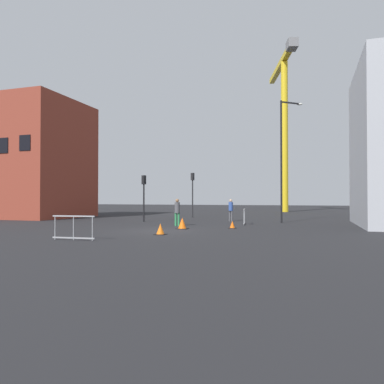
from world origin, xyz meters
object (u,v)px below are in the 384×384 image
Objects in this scene: traffic_light_island at (193,188)px; traffic_cone_orange at (160,230)px; pedestrian_walking at (231,208)px; traffic_cone_on_verge at (182,224)px; streetlamp_tall at (284,152)px; construction_crane at (284,108)px; traffic_light_near at (144,190)px; pedestrian_waiting at (177,210)px; traffic_cone_by_barrier at (232,225)px.

traffic_cone_orange is (3.50, -16.33, -2.57)m from traffic_light_island.
traffic_cone_on_verge is at bearing -98.73° from pedestrian_walking.
streetlamp_tall is 16.44× the size of traffic_cone_orange.
streetlamp_tall is 5.97m from pedestrian_walking.
construction_crane is 24.55m from streetlamp_tall.
construction_crane is 29.01m from traffic_light_near.
traffic_light_island is 10.98m from pedestrian_waiting.
traffic_light_island is 2.35× the size of pedestrian_waiting.
streetlamp_tall is at bearing 40.34° from pedestrian_waiting.
construction_crane reaches higher than traffic_cone_on_verge.
pedestrian_walking is (6.32, 2.70, -1.43)m from traffic_light_near.
traffic_light_near reaches higher than traffic_cone_orange.
streetlamp_tall is at bearing 11.59° from traffic_light_near.
traffic_light_island is 7.61× the size of traffic_cone_orange.
streetlamp_tall is 8.50m from traffic_cone_by_barrier.
pedestrian_waiting is at bearing 101.71° from traffic_cone_orange.
pedestrian_walking is 0.97× the size of pedestrian_waiting.
traffic_cone_orange is 0.83× the size of traffic_cone_on_verge.
traffic_light_near is 10.69m from traffic_cone_orange.
traffic_cone_on_verge is (-3.92, -30.50, -13.65)m from construction_crane.
pedestrian_walking is 8.26m from traffic_cone_on_verge.
traffic_cone_orange reaches higher than traffic_cone_by_barrier.
streetlamp_tall is 10.55m from traffic_cone_on_verge.
pedestrian_walking is at bearing -96.80° from construction_crane.
pedestrian_waiting reaches higher than traffic_cone_orange.
pedestrian_waiting reaches higher than traffic_cone_on_verge.
pedestrian_waiting is at bearing -39.97° from traffic_light_near.
construction_crane is 38.01× the size of traffic_cone_orange.
streetlamp_tall reaches higher than traffic_cone_on_verge.
traffic_cone_by_barrier is 3.06m from traffic_cone_on_verge.
traffic_light_near is 9.16m from traffic_cone_by_barrier.
streetlamp_tall is at bearing 54.59° from traffic_cone_on_verge.
traffic_light_island is at bearing 102.09° from traffic_cone_orange.
traffic_light_near is 7.45m from traffic_light_island.
construction_crane is 4.99× the size of traffic_light_island.
traffic_light_island is 13.36m from traffic_cone_on_verge.
pedestrian_walking is at bearing 23.09° from traffic_light_near.
streetlamp_tall reaches higher than pedestrian_waiting.
traffic_light_island is 6.74m from pedestrian_walking.
traffic_light_near reaches higher than pedestrian_waiting.
traffic_light_near is 6.49× the size of traffic_cone_orange.
construction_crane is 2.31× the size of streetlamp_tall.
traffic_cone_orange is (-2.67, -4.93, 0.05)m from traffic_cone_by_barrier.
pedestrian_walking reaches higher than traffic_cone_orange.
streetlamp_tall is 9.49m from pedestrian_waiting.
pedestrian_walking is (-2.67, -22.37, -12.94)m from construction_crane.
traffic_cone_orange is (5.18, -9.09, -2.19)m from traffic_light_near.
streetlamp_tall is at bearing 67.47° from traffic_cone_by_barrier.
pedestrian_waiting is at bearing -139.66° from streetlamp_tall.
streetlamp_tall is 13.57× the size of traffic_cone_on_verge.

